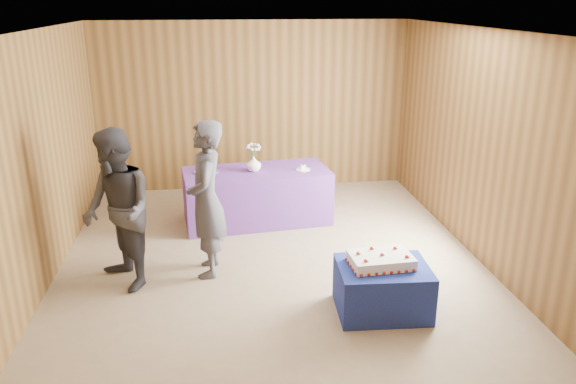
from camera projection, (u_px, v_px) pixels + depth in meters
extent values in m
plane|color=gray|center=(272.00, 265.00, 6.69)|extent=(6.00, 6.00, 0.00)
cube|color=brown|center=(253.00, 107.00, 9.06)|extent=(5.00, 0.04, 2.70)
cube|color=brown|center=(320.00, 285.00, 3.44)|extent=(5.00, 0.04, 2.70)
cube|color=brown|center=(37.00, 164.00, 5.95)|extent=(0.04, 6.00, 2.70)
cube|color=brown|center=(484.00, 149.00, 6.55)|extent=(0.04, 6.00, 2.70)
cube|color=white|center=(270.00, 30.00, 5.81)|extent=(5.00, 6.00, 0.04)
cube|color=navy|center=(382.00, 289.00, 5.64)|extent=(0.94, 0.75, 0.50)
cube|color=#613490|center=(257.00, 196.00, 7.90)|extent=(2.09, 1.12, 0.75)
cube|color=white|center=(381.00, 260.00, 5.56)|extent=(0.63, 0.44, 0.11)
sphere|color=#971F0B|center=(357.00, 276.00, 5.33)|extent=(0.03, 0.03, 0.03)
sphere|color=#971F0B|center=(417.00, 270.00, 5.44)|extent=(0.03, 0.03, 0.03)
sphere|color=#971F0B|center=(345.00, 257.00, 5.71)|extent=(0.03, 0.03, 0.03)
sphere|color=#971F0B|center=(402.00, 253.00, 5.82)|extent=(0.03, 0.03, 0.03)
sphere|color=#971F0B|center=(367.00, 259.00, 5.41)|extent=(0.04, 0.04, 0.04)
cone|color=#1B5B14|center=(369.00, 260.00, 5.42)|extent=(0.01, 0.03, 0.02)
sphere|color=#971F0B|center=(393.00, 248.00, 5.65)|extent=(0.04, 0.04, 0.04)
cone|color=#1B5B14|center=(396.00, 249.00, 5.66)|extent=(0.01, 0.03, 0.02)
sphere|color=#971F0B|center=(381.00, 253.00, 5.54)|extent=(0.04, 0.04, 0.04)
cone|color=#1B5B14|center=(384.00, 254.00, 5.55)|extent=(0.01, 0.03, 0.02)
imported|color=white|center=(254.00, 164.00, 7.72)|extent=(0.24, 0.24, 0.21)
cylinder|color=#2B5E25|center=(256.00, 152.00, 7.67)|extent=(0.01, 0.01, 0.13)
sphere|color=silver|center=(259.00, 147.00, 7.65)|extent=(0.04, 0.04, 0.04)
cylinder|color=#2B5E25|center=(255.00, 151.00, 7.69)|extent=(0.01, 0.01, 0.13)
sphere|color=white|center=(258.00, 146.00, 7.70)|extent=(0.04, 0.04, 0.04)
cylinder|color=#2B5E25|center=(254.00, 151.00, 7.70)|extent=(0.01, 0.01, 0.13)
sphere|color=silver|center=(255.00, 146.00, 7.72)|extent=(0.04, 0.04, 0.04)
cylinder|color=#2B5E25|center=(253.00, 151.00, 7.69)|extent=(0.01, 0.01, 0.13)
sphere|color=white|center=(251.00, 146.00, 7.71)|extent=(0.04, 0.04, 0.04)
cylinder|color=#2B5E25|center=(252.00, 151.00, 7.68)|extent=(0.01, 0.01, 0.13)
sphere|color=silver|center=(249.00, 146.00, 7.68)|extent=(0.04, 0.04, 0.04)
cylinder|color=#2B5E25|center=(251.00, 152.00, 7.66)|extent=(0.01, 0.01, 0.13)
sphere|color=white|center=(248.00, 147.00, 7.64)|extent=(0.04, 0.04, 0.04)
cylinder|color=#2B5E25|center=(252.00, 152.00, 7.65)|extent=(0.01, 0.01, 0.13)
sphere|color=silver|center=(249.00, 148.00, 7.59)|extent=(0.04, 0.04, 0.04)
cylinder|color=#2B5E25|center=(253.00, 152.00, 7.64)|extent=(0.01, 0.01, 0.13)
sphere|color=white|center=(252.00, 148.00, 7.57)|extent=(0.04, 0.04, 0.04)
cylinder|color=#2B5E25|center=(254.00, 152.00, 7.64)|extent=(0.01, 0.01, 0.13)
sphere|color=silver|center=(256.00, 148.00, 7.58)|extent=(0.04, 0.04, 0.04)
cylinder|color=#2B5E25|center=(255.00, 152.00, 7.65)|extent=(0.01, 0.01, 0.13)
sphere|color=white|center=(258.00, 148.00, 7.61)|extent=(0.04, 0.04, 0.04)
cylinder|color=#5B4B96|center=(206.00, 172.00, 7.69)|extent=(0.34, 0.34, 0.02)
cylinder|color=white|center=(303.00, 169.00, 7.81)|extent=(0.22, 0.22, 0.01)
cube|color=white|center=(303.00, 167.00, 7.80)|extent=(0.07, 0.06, 0.06)
sphere|color=#971F0B|center=(303.00, 165.00, 7.76)|extent=(0.02, 0.02, 0.02)
cube|color=silver|center=(312.00, 172.00, 7.69)|extent=(0.26, 0.03, 0.00)
imported|color=#3B3B46|center=(206.00, 200.00, 6.24)|extent=(0.45, 0.66, 1.79)
imported|color=#35363F|center=(118.00, 211.00, 5.94)|extent=(1.01, 1.08, 1.76)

